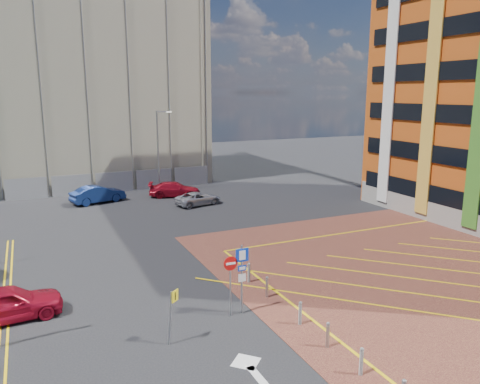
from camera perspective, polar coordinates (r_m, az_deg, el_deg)
ground at (r=20.64m, az=0.12°, el=-15.93°), size 140.00×140.00×0.00m
forecourt at (r=28.91m, az=26.55°, el=-8.84°), size 26.00×26.00×0.02m
lamp_back at (r=46.38m, az=-9.87°, el=5.26°), size 1.53×0.16×8.00m
sign_cluster at (r=20.74m, az=-0.28°, el=-9.83°), size 1.17×0.12×3.20m
warning_sign at (r=18.85m, az=-8.31°, el=-14.06°), size 0.54×0.37×2.24m
bollard_row at (r=20.13m, az=8.38°, el=-15.33°), size 0.14×11.14×0.90m
construction_building at (r=57.09m, az=-17.38°, el=12.82°), size 21.20×19.20×22.00m
construction_fence at (r=48.14m, az=-13.89°, el=1.28°), size 21.60×0.06×2.00m
car_red_left at (r=23.02m, az=-26.57°, el=-12.07°), size 4.66×2.13×1.55m
car_blue_back at (r=43.69m, az=-16.95°, el=-0.25°), size 5.03×2.93×1.57m
car_red_back at (r=44.73m, az=-7.97°, el=0.32°), size 5.17×3.42×1.39m
car_silver_back at (r=41.17m, az=-5.12°, el=-0.80°), size 4.46×2.79×1.15m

